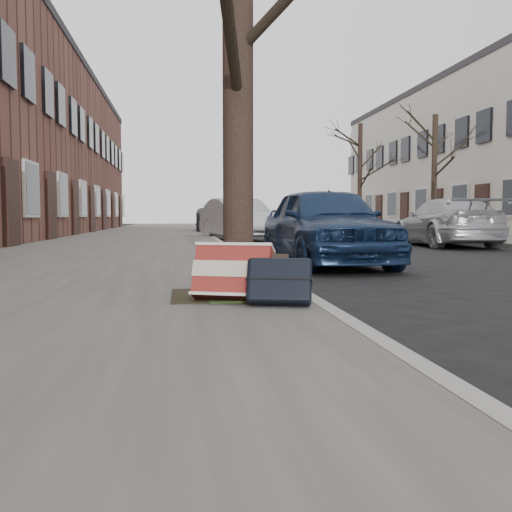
{
  "coord_description": "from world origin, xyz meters",
  "views": [
    {
      "loc": [
        -2.35,
        -3.65,
        0.8
      ],
      "look_at": [
        -1.75,
        0.8,
        0.49
      ],
      "focal_mm": 40.0,
      "sensor_mm": 36.0,
      "label": 1
    }
  ],
  "objects": [
    {
      "name": "tree_far_c",
      "position": [
        7.2,
        25.91,
        2.92
      ],
      "size": [
        0.24,
        0.24,
        5.6
      ],
      "primitive_type": "cylinder",
      "color": "black",
      "rests_on": "far_sidewalk"
    },
    {
      "name": "dirt_patch",
      "position": [
        -2.0,
        1.2,
        0.13
      ],
      "size": [
        0.85,
        0.85,
        0.02
      ],
      "primitive_type": "cube",
      "color": "black",
      "rests_on": "near_sidewalk"
    },
    {
      "name": "tree_far_b",
      "position": [
        7.2,
        16.92,
        2.37
      ],
      "size": [
        0.21,
        0.21,
        4.49
      ],
      "primitive_type": "cylinder",
      "color": "black",
      "rests_on": "far_sidewalk"
    },
    {
      "name": "car_near_back",
      "position": [
        -0.24,
        23.49,
        0.8
      ],
      "size": [
        2.79,
        5.83,
        1.6
      ],
      "primitive_type": "imported",
      "rotation": [
        0.0,
        0.0,
        -0.02
      ],
      "color": "#35363A",
      "rests_on": "ground"
    },
    {
      "name": "suitcase_red",
      "position": [
        -1.93,
        0.85,
        0.35
      ],
      "size": [
        0.68,
        0.52,
        0.47
      ],
      "primitive_type": "cube",
      "rotation": [
        -0.42,
        0.0,
        -0.35
      ],
      "color": "maroon",
      "rests_on": "near_sidewalk"
    },
    {
      "name": "car_near_front",
      "position": [
        0.01,
        5.43,
        0.66
      ],
      "size": [
        1.7,
        3.92,
        1.32
      ],
      "primitive_type": "imported",
      "rotation": [
        0.0,
        0.0,
        0.04
      ],
      "color": "#152749",
      "rests_on": "ground"
    },
    {
      "name": "street_tree",
      "position": [
        -1.82,
        1.49,
        2.69
      ],
      "size": [
        0.28,
        0.28,
        5.15
      ],
      "primitive_type": "cylinder",
      "color": "black",
      "rests_on": "near_sidewalk"
    },
    {
      "name": "suitcase_navy",
      "position": [
        -1.6,
        0.6,
        0.31
      ],
      "size": [
        0.55,
        0.4,
        0.39
      ],
      "primitive_type": "cube",
      "rotation": [
        -0.42,
        0.0,
        -0.25
      ],
      "color": "black",
      "rests_on": "near_sidewalk"
    },
    {
      "name": "car_near_mid",
      "position": [
        -0.4,
        15.31,
        0.7
      ],
      "size": [
        2.53,
        4.47,
        1.4
      ],
      "primitive_type": "imported",
      "rotation": [
        0.0,
        0.0,
        0.26
      ],
      "color": "#B4B7BD",
      "rests_on": "ground"
    },
    {
      "name": "near_sidewalk",
      "position": [
        -3.7,
        15.0,
        0.06
      ],
      "size": [
        5.0,
        70.0,
        0.12
      ],
      "primitive_type": "cube",
      "color": "slate",
      "rests_on": "ground"
    },
    {
      "name": "car_far_back",
      "position": [
        4.91,
        19.89,
        0.68
      ],
      "size": [
        2.77,
        4.28,
        1.36
      ],
      "primitive_type": "imported",
      "rotation": [
        0.0,
        0.0,
        2.82
      ],
      "color": "maroon",
      "rests_on": "ground"
    },
    {
      "name": "far_sidewalk",
      "position": [
        7.8,
        15.0,
        0.06
      ],
      "size": [
        4.0,
        70.0,
        0.12
      ],
      "primitive_type": "cube",
      "color": "slate",
      "rests_on": "ground"
    },
    {
      "name": "car_far_front",
      "position": [
        4.7,
        10.75,
        0.63
      ],
      "size": [
        2.12,
        4.48,
        1.26
      ],
      "primitive_type": "imported",
      "rotation": [
        0.0,
        0.0,
        3.06
      ],
      "color": "#ACAEB4",
      "rests_on": "ground"
    }
  ]
}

